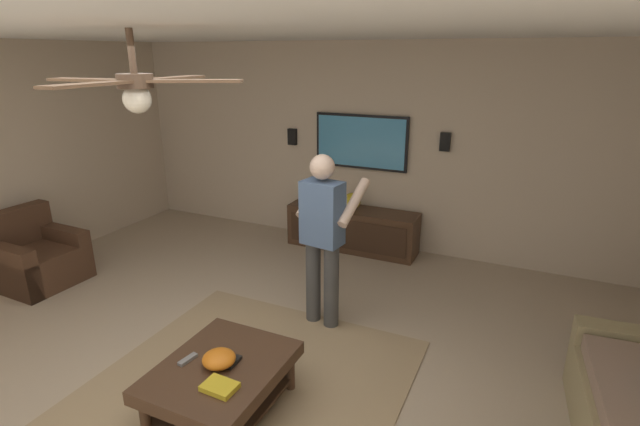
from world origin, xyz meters
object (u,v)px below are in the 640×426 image
(wall_speaker_left, at_px, (445,142))
(tv, at_px, (361,142))
(ceiling_fan, at_px, (137,86))
(wall_speaker_right, at_px, (292,137))
(remote_grey, at_px, (188,359))
(media_console, at_px, (352,229))
(vase_round, at_px, (352,201))
(person_standing, at_px, (323,231))
(bowl, at_px, (219,359))
(book, at_px, (220,387))
(remote_black, at_px, (234,362))
(remote_white, at_px, (219,386))
(armchair, at_px, (36,259))
(coffee_table, at_px, (221,377))

(wall_speaker_left, bearing_deg, tv, 90.71)
(tv, bearing_deg, wall_speaker_left, 90.71)
(tv, bearing_deg, ceiling_fan, -0.51)
(wall_speaker_right, bearing_deg, wall_speaker_left, -90.00)
(remote_grey, bearing_deg, media_console, 9.26)
(vase_round, height_order, wall_speaker_right, wall_speaker_right)
(person_standing, xyz_separation_m, bowl, (-1.42, 0.14, -0.48))
(book, bearing_deg, person_standing, -87.80)
(remote_black, height_order, remote_grey, same)
(wall_speaker_left, xyz_separation_m, wall_speaker_right, (0.00, 2.06, -0.08))
(remote_white, bearing_deg, ceiling_fan, 124.47)
(vase_round, bearing_deg, wall_speaker_right, 74.45)
(remote_white, bearing_deg, wall_speaker_right, 60.10)
(armchair, distance_m, vase_round, 3.73)
(tv, xyz_separation_m, person_standing, (-2.06, -0.41, -0.45))
(tv, xyz_separation_m, remote_black, (-3.41, -0.35, -0.97))
(remote_white, xyz_separation_m, remote_black, (0.25, 0.06, 0.00))
(coffee_table, bearing_deg, book, -144.61)
(media_console, distance_m, remote_black, 3.20)
(media_console, distance_m, ceiling_fan, 3.94)
(person_standing, bearing_deg, book, -171.98)
(coffee_table, bearing_deg, person_standing, -5.75)
(coffee_table, distance_m, media_console, 3.24)
(bowl, xyz_separation_m, ceiling_fan, (-0.16, 0.30, 1.83))
(remote_grey, distance_m, wall_speaker_right, 3.81)
(remote_black, bearing_deg, vase_round, -176.07)
(book, bearing_deg, bowl, -51.22)
(armchair, xyz_separation_m, ceiling_fan, (-1.00, -2.82, 2.00))
(coffee_table, bearing_deg, bowl, 160.77)
(person_standing, bearing_deg, media_console, 20.52)
(bowl, bearing_deg, coffee_table, -19.23)
(armchair, height_order, remote_black, armchair)
(person_standing, height_order, vase_round, person_standing)
(person_standing, relative_size, wall_speaker_right, 7.45)
(bowl, bearing_deg, remote_black, -54.38)
(media_console, height_order, tv, tv)
(remote_white, bearing_deg, tv, 45.51)
(tv, distance_m, remote_white, 3.82)
(tv, xyz_separation_m, ceiling_fan, (-3.63, 0.03, 0.90))
(remote_black, bearing_deg, person_standing, 174.93)
(armchair, height_order, coffee_table, armchair)
(bowl, xyz_separation_m, wall_speaker_right, (3.49, 1.27, 0.92))
(media_console, distance_m, wall_speaker_left, 1.61)
(book, bearing_deg, vase_round, -81.03)
(remote_white, height_order, book, book)
(media_console, xyz_separation_m, book, (-3.43, -0.42, 0.14))
(vase_round, bearing_deg, ceiling_fan, 179.49)
(remote_grey, bearing_deg, remote_black, -61.76)
(remote_white, distance_m, remote_black, 0.26)
(tv, bearing_deg, remote_white, 6.32)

